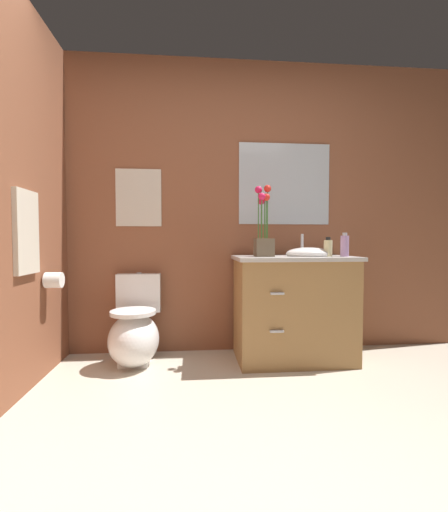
{
  "coord_description": "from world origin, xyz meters",
  "views": [
    {
      "loc": [
        -0.24,
        -1.17,
        0.95
      ],
      "look_at": [
        0.0,
        1.44,
        0.84
      ],
      "focal_mm": 24.16,
      "sensor_mm": 36.0,
      "label": 1
    }
  ],
  "objects": [
    {
      "name": "wall_mirror",
      "position": [
        0.57,
        1.79,
        1.45
      ],
      "size": [
        0.8,
        0.01,
        0.7
      ],
      "primitive_type": "cube",
      "color": "#B2BCC6"
    },
    {
      "name": "ground_plane",
      "position": [
        0.0,
        0.0,
        0.0
      ],
      "size": [
        8.49,
        8.49,
        0.0
      ],
      "primitive_type": "plane",
      "color": "beige"
    },
    {
      "name": "flower_vase",
      "position": [
        0.32,
        1.46,
        1.02
      ],
      "size": [
        0.14,
        0.14,
        0.55
      ],
      "color": "brown",
      "rests_on": "vanity_cabinet"
    },
    {
      "name": "wall_back",
      "position": [
        0.2,
        1.82,
        1.25
      ],
      "size": [
        3.96,
        0.05,
        2.5
      ],
      "primitive_type": "cube",
      "color": "brown",
      "rests_on": "ground_plane"
    },
    {
      "name": "hanging_towel",
      "position": [
        -1.26,
        1.06,
        1.01
      ],
      "size": [
        0.03,
        0.28,
        0.52
      ],
      "primitive_type": "cube",
      "color": "beige"
    },
    {
      "name": "lotion_bottle",
      "position": [
        0.94,
        1.4,
        0.92
      ],
      "size": [
        0.06,
        0.06,
        0.19
      ],
      "color": "#B28CBF",
      "rests_on": "vanity_cabinet"
    },
    {
      "name": "toilet_paper_roll",
      "position": [
        -1.2,
        1.32,
        0.68
      ],
      "size": [
        0.11,
        0.11,
        0.11
      ],
      "primitive_type": "cylinder",
      "rotation": [
        0.0,
        1.57,
        0.0
      ],
      "color": "white"
    },
    {
      "name": "wall_poster",
      "position": [
        -0.68,
        1.79,
        1.32
      ],
      "size": [
        0.38,
        0.01,
        0.48
      ],
      "primitive_type": "cube",
      "color": "beige"
    },
    {
      "name": "toilet",
      "position": [
        -0.68,
        1.52,
        0.24
      ],
      "size": [
        0.38,
        0.59,
        0.69
      ],
      "color": "white",
      "rests_on": "ground_plane"
    },
    {
      "name": "vanity_cabinet",
      "position": [
        0.57,
        1.49,
        0.43
      ],
      "size": [
        0.94,
        0.56,
        1.01
      ],
      "color": "#9E7242",
      "rests_on": "ground_plane"
    },
    {
      "name": "soap_bottle",
      "position": [
        0.82,
        1.43,
        0.9
      ],
      "size": [
        0.07,
        0.07,
        0.15
      ],
      "color": "beige",
      "rests_on": "vanity_cabinet"
    }
  ]
}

